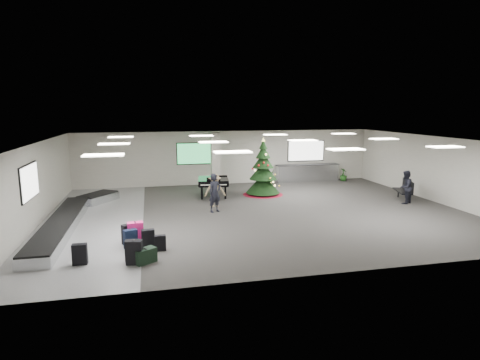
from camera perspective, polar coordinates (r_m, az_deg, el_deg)
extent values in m
plane|color=#383633|center=(17.91, 2.66, -4.53)|extent=(18.00, 18.00, 0.00)
cube|color=#B3AFA4|center=(24.32, -1.69, 3.21)|extent=(18.00, 0.02, 3.20)
cube|color=#B3AFA4|center=(11.14, 12.36, -5.36)|extent=(18.00, 0.02, 3.20)
cube|color=#B3AFA4|center=(17.51, -27.01, -0.62)|extent=(0.02, 14.00, 3.20)
cube|color=#B3AFA4|center=(21.75, 26.21, 1.35)|extent=(0.02, 14.00, 3.20)
cube|color=silver|center=(17.38, 2.74, 5.73)|extent=(18.00, 14.00, 0.02)
cube|color=slate|center=(17.46, -20.19, -5.53)|extent=(4.00, 14.00, 0.01)
cube|color=#B4B0A5|center=(22.78, -3.49, 2.73)|extent=(0.50, 0.50, 3.20)
cube|color=green|center=(23.94, -6.39, 3.76)|extent=(2.20, 0.08, 1.30)
cube|color=white|center=(25.67, 9.37, 4.12)|extent=(2.40, 0.08, 1.30)
cube|color=white|center=(16.49, -27.75, -0.22)|extent=(0.08, 2.10, 1.30)
cube|color=white|center=(12.85, -18.84, 3.38)|extent=(1.20, 0.60, 0.04)
cube|color=white|center=(16.81, -17.45, 4.92)|extent=(1.20, 0.60, 0.04)
cube|color=white|center=(20.79, -16.60, 5.88)|extent=(1.20, 0.60, 0.04)
cube|color=white|center=(13.04, -1.05, 4.01)|extent=(1.20, 0.60, 0.04)
cube|color=white|center=(16.96, -3.81, 5.41)|extent=(1.20, 0.60, 0.04)
cube|color=white|center=(20.91, -5.54, 6.28)|extent=(1.20, 0.60, 0.04)
cube|color=white|center=(14.39, 14.78, 4.25)|extent=(1.20, 0.60, 0.04)
cube|color=white|center=(18.02, 8.91, 5.59)|extent=(1.20, 0.60, 0.04)
cube|color=white|center=(21.78, 5.02, 6.44)|extent=(1.20, 0.60, 0.04)
cube|color=white|center=(16.62, 27.15, 4.22)|extent=(1.20, 0.60, 0.04)
cube|color=white|center=(19.84, 19.77, 5.52)|extent=(1.20, 0.60, 0.04)
cube|color=white|center=(23.31, 14.49, 6.40)|extent=(1.20, 0.60, 0.04)
cube|color=silver|center=(16.63, -24.09, -5.90)|extent=(1.00, 8.00, 0.38)
cube|color=black|center=(16.58, -24.15, -5.20)|extent=(0.95, 7.90, 0.05)
cube|color=silver|center=(20.92, -19.54, -2.44)|extent=(1.97, 2.21, 0.38)
cube|color=black|center=(20.87, -19.57, -1.87)|extent=(1.87, 2.10, 0.05)
cube|color=silver|center=(25.57, 9.54, 0.98)|extent=(4.00, 0.60, 1.05)
cube|color=#2A292C|center=(25.49, 9.57, 2.17)|extent=(4.05, 0.65, 0.04)
cube|color=black|center=(12.35, -14.80, -9.93)|extent=(0.51, 0.35, 0.73)
cube|color=black|center=(12.23, -14.88, -8.28)|extent=(0.06, 0.16, 0.02)
cube|color=black|center=(12.59, -15.00, -9.70)|extent=(0.47, 0.30, 0.67)
cube|color=black|center=(12.48, -15.07, -8.21)|extent=(0.06, 0.14, 0.02)
cube|color=#FF2181|center=(13.98, -14.64, -7.40)|extent=(0.54, 0.35, 0.80)
cube|color=black|center=(13.86, -14.71, -5.78)|extent=(0.05, 0.18, 0.02)
cube|color=black|center=(13.68, -12.93, -8.12)|extent=(0.43, 0.27, 0.61)
cube|color=black|center=(13.58, -12.98, -6.85)|extent=(0.05, 0.14, 0.02)
cube|color=black|center=(13.71, -15.30, -8.12)|extent=(0.48, 0.37, 0.64)
cube|color=black|center=(13.61, -15.36, -6.80)|extent=(0.07, 0.15, 0.02)
cube|color=black|center=(12.85, -21.82, -9.79)|extent=(0.42, 0.23, 0.63)
cube|color=black|center=(12.75, -21.92, -8.42)|extent=(0.03, 0.14, 0.02)
cube|color=black|center=(12.43, -13.34, -10.44)|extent=(0.73, 0.65, 0.44)
cube|color=black|center=(12.35, -13.38, -9.44)|extent=(0.14, 0.18, 0.02)
cube|color=black|center=(13.33, -11.27, -8.77)|extent=(0.36, 0.20, 0.51)
cube|color=black|center=(13.25, -11.31, -7.69)|extent=(0.03, 0.11, 0.02)
cube|color=black|center=(14.17, -15.46, -7.43)|extent=(0.54, 0.46, 0.69)
cube|color=black|center=(14.07, -15.53, -6.05)|extent=(0.11, 0.16, 0.02)
cone|color=maroon|center=(21.44, 3.26, -1.90)|extent=(2.13, 2.13, 0.13)
cylinder|color=#3F2819|center=(21.40, 3.27, -1.34)|extent=(0.13, 0.13, 0.56)
cone|color=black|center=(21.33, 3.28, -0.45)|extent=(1.80, 1.80, 1.01)
cone|color=black|center=(21.22, 3.30, 1.34)|extent=(1.46, 1.46, 0.90)
cone|color=black|center=(21.14, 3.31, 2.84)|extent=(1.12, 1.12, 0.79)
cone|color=black|center=(21.09, 3.32, 4.05)|extent=(0.79, 0.79, 0.67)
cone|color=black|center=(21.05, 3.34, 5.12)|extent=(0.45, 0.45, 0.51)
cone|color=#FFE566|center=(21.03, 3.34, 5.79)|extent=(0.18, 0.18, 0.20)
cube|color=black|center=(20.89, -3.83, -0.14)|extent=(1.75, 1.92, 0.28)
cube|color=black|center=(19.98, -3.76, -0.84)|extent=(1.46, 0.48, 0.10)
cube|color=white|center=(19.94, -3.76, -0.69)|extent=(1.29, 0.31, 0.02)
cube|color=black|center=(20.18, -3.79, 0.06)|extent=(0.69, 0.12, 0.22)
cylinder|color=black|center=(20.30, -5.44, -1.83)|extent=(0.10, 0.10, 0.67)
cylinder|color=black|center=(20.33, -2.09, -1.78)|extent=(0.10, 0.10, 0.67)
cylinder|color=black|center=(21.66, -3.86, -1.05)|extent=(0.10, 0.10, 0.67)
cube|color=black|center=(21.67, 22.10, -1.47)|extent=(1.01, 1.70, 0.06)
cylinder|color=black|center=(21.20, 23.04, -2.43)|extent=(0.06, 0.06, 0.43)
cylinder|color=black|center=(22.24, 21.12, -1.75)|extent=(0.06, 0.06, 0.43)
cube|color=black|center=(21.76, 22.68, -0.66)|extent=(0.55, 1.55, 0.54)
imported|color=black|center=(17.70, -3.60, -1.85)|extent=(0.75, 0.66, 1.72)
imported|color=#947E5B|center=(18.71, -3.58, -1.48)|extent=(1.01, 0.60, 1.54)
imported|color=black|center=(20.83, 22.47, -0.95)|extent=(0.99, 0.93, 1.61)
imported|color=#1C4315|center=(24.56, 4.44, 0.52)|extent=(0.62, 0.59, 0.88)
imported|color=#1C4315|center=(26.24, 14.51, 0.75)|extent=(0.51, 0.51, 0.80)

